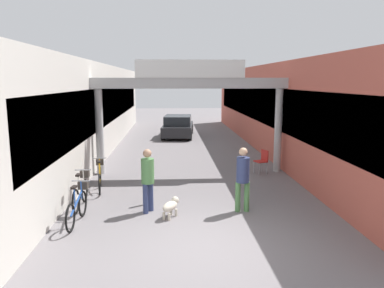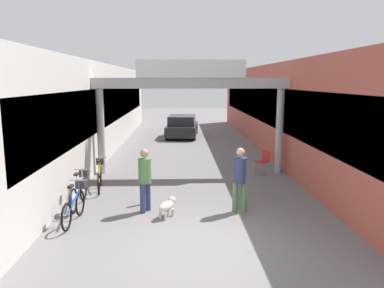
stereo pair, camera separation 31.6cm
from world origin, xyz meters
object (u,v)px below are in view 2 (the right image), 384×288
at_px(bicycle_orange_third, 100,176).
at_px(parked_car_black, 182,126).
at_px(pedestrian_with_dog, 145,176).
at_px(dog_on_leash, 168,206).
at_px(bollard_post_metal, 148,187).
at_px(pedestrian_companion, 240,175).
at_px(bicycle_blue_nearest, 75,204).
at_px(bicycle_silver_second, 80,190).
at_px(cafe_chair_red_nearer, 263,160).

height_order(bicycle_orange_third, parked_car_black, parked_car_black).
bearing_deg(pedestrian_with_dog, parked_car_black, 85.38).
bearing_deg(dog_on_leash, bollard_post_metal, 117.84).
distance_m(pedestrian_companion, parked_car_black, 13.64).
relative_size(bollard_post_metal, parked_car_black, 0.23).
xyz_separation_m(bicycle_blue_nearest, parked_car_black, (2.77, 14.09, 0.21)).
xyz_separation_m(pedestrian_with_dog, pedestrian_companion, (2.50, -0.10, 0.02)).
relative_size(pedestrian_companion, bicycle_silver_second, 1.02).
xyz_separation_m(dog_on_leash, parked_car_black, (0.49, 13.88, 0.34)).
distance_m(pedestrian_companion, bicycle_blue_nearest, 4.25).
height_order(cafe_chair_red_nearer, parked_car_black, parked_car_black).
distance_m(dog_on_leash, bicycle_orange_third, 3.45).
distance_m(pedestrian_with_dog, bicycle_silver_second, 2.03).
height_order(bicycle_silver_second, cafe_chair_red_nearer, bicycle_silver_second).
relative_size(bicycle_silver_second, bicycle_orange_third, 1.01).
distance_m(dog_on_leash, cafe_chair_red_nearer, 5.56).
distance_m(bicycle_silver_second, bicycle_orange_third, 1.63).
relative_size(pedestrian_companion, bicycle_orange_third, 1.03).
bearing_deg(bollard_post_metal, cafe_chair_red_nearer, 39.14).
distance_m(pedestrian_companion, bollard_post_metal, 2.65).
height_order(bicycle_blue_nearest, cafe_chair_red_nearer, bicycle_blue_nearest).
height_order(dog_on_leash, parked_car_black, parked_car_black).
height_order(pedestrian_companion, bicycle_blue_nearest, pedestrian_companion).
relative_size(pedestrian_with_dog, bicycle_silver_second, 1.01).
height_order(bicycle_silver_second, bicycle_orange_third, same).
relative_size(bicycle_blue_nearest, bicycle_orange_third, 1.01).
distance_m(pedestrian_with_dog, bicycle_blue_nearest, 1.87).
height_order(pedestrian_companion, dog_on_leash, pedestrian_companion).
bearing_deg(bollard_post_metal, pedestrian_with_dog, -91.79).
height_order(bicycle_blue_nearest, bicycle_silver_second, same).
bearing_deg(pedestrian_companion, parked_car_black, 95.92).
relative_size(bicycle_blue_nearest, parked_car_black, 0.41).
height_order(pedestrian_with_dog, bicycle_silver_second, pedestrian_with_dog).
relative_size(pedestrian_with_dog, bollard_post_metal, 1.80).
height_order(bicycle_blue_nearest, bollard_post_metal, bicycle_blue_nearest).
bearing_deg(dog_on_leash, bicycle_silver_second, 158.36).
bearing_deg(bicycle_blue_nearest, pedestrian_with_dog, 20.25).
bearing_deg(dog_on_leash, cafe_chair_red_nearer, 51.81).
distance_m(pedestrian_with_dog, parked_car_black, 13.52).
distance_m(dog_on_leash, bicycle_blue_nearest, 2.30).
xyz_separation_m(bicycle_silver_second, parked_car_black, (2.97, 12.90, 0.21)).
xyz_separation_m(bicycle_orange_third, cafe_chair_red_nearer, (5.70, 1.77, 0.10)).
relative_size(dog_on_leash, cafe_chair_red_nearer, 0.76).
bearing_deg(cafe_chair_red_nearer, pedestrian_with_dog, -135.61).
distance_m(bollard_post_metal, parked_car_black, 12.83).
bearing_deg(pedestrian_companion, dog_on_leash, -170.48).
xyz_separation_m(dog_on_leash, cafe_chair_red_nearer, (3.44, 4.37, 0.24)).
bearing_deg(cafe_chair_red_nearer, dog_on_leash, -128.19).
bearing_deg(bollard_post_metal, bicycle_silver_second, -176.51).
distance_m(dog_on_leash, bicycle_silver_second, 2.67).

